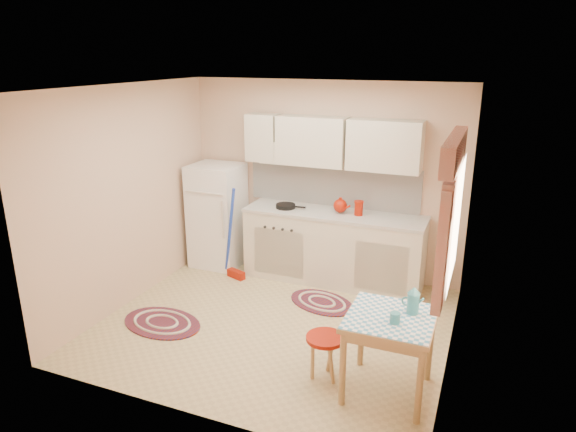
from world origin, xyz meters
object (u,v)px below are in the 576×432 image
(fridge, at_px, (218,215))
(stool, at_px, (325,357))
(table, at_px, (388,355))
(base_cabinets, at_px, (333,248))

(fridge, bearing_deg, stool, -42.02)
(stool, bearing_deg, table, 1.66)
(table, distance_m, stool, 0.58)
(table, bearing_deg, stool, -178.34)
(fridge, xyz_separation_m, base_cabinets, (1.64, 0.05, -0.26))
(base_cabinets, relative_size, table, 3.12)
(fridge, relative_size, base_cabinets, 0.62)
(base_cabinets, height_order, stool, base_cabinets)
(fridge, bearing_deg, table, -35.48)
(table, bearing_deg, base_cabinets, 118.97)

